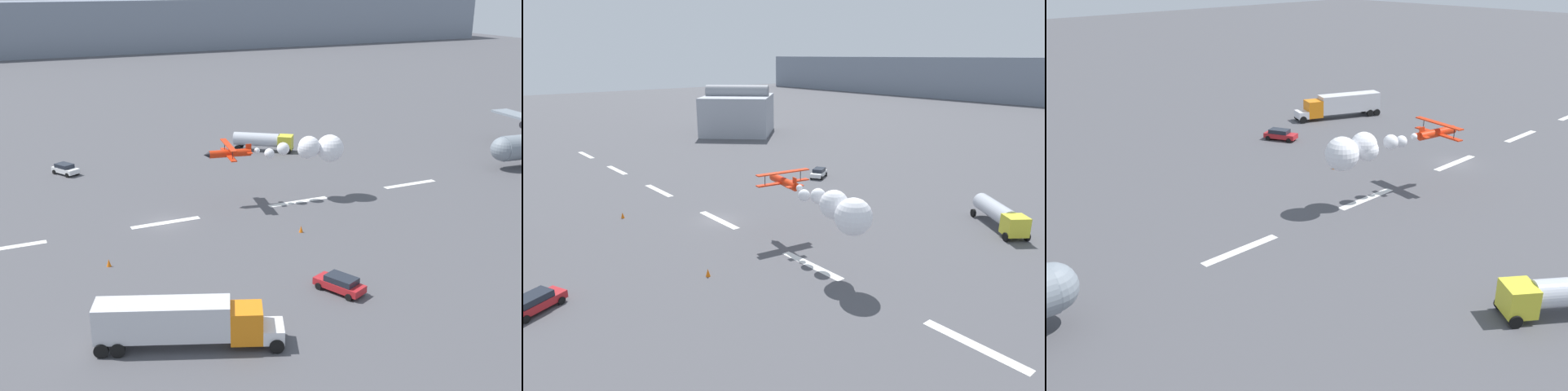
# 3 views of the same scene
# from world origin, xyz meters

# --- Properties ---
(ground_plane) EXTENTS (440.00, 440.00, 0.00)m
(ground_plane) POSITION_xyz_m (0.00, 0.00, 0.00)
(ground_plane) COLOR #4C4C51
(ground_plane) RESTS_ON ground
(runway_stripe_0) EXTENTS (8.00, 0.90, 0.01)m
(runway_stripe_0) POSITION_xyz_m (-51.01, 0.00, 0.01)
(runway_stripe_0) COLOR white
(runway_stripe_0) RESTS_ON ground
(runway_stripe_1) EXTENTS (8.00, 0.90, 0.01)m
(runway_stripe_1) POSITION_xyz_m (-34.01, 0.00, 0.01)
(runway_stripe_1) COLOR white
(runway_stripe_1) RESTS_ON ground
(runway_stripe_2) EXTENTS (8.00, 0.90, 0.01)m
(runway_stripe_2) POSITION_xyz_m (-17.00, 0.00, 0.01)
(runway_stripe_2) COLOR white
(runway_stripe_2) RESTS_ON ground
(runway_stripe_3) EXTENTS (8.00, 0.90, 0.01)m
(runway_stripe_3) POSITION_xyz_m (0.00, 0.00, 0.01)
(runway_stripe_3) COLOR white
(runway_stripe_3) RESTS_ON ground
(runway_stripe_4) EXTENTS (8.00, 0.90, 0.01)m
(runway_stripe_4) POSITION_xyz_m (17.00, 0.00, 0.01)
(runway_stripe_4) COLOR white
(runway_stripe_4) RESTS_ON ground
(runway_stripe_5) EXTENTS (8.00, 0.90, 0.01)m
(runway_stripe_5) POSITION_xyz_m (34.01, 0.00, 0.01)
(runway_stripe_5) COLOR white
(runway_stripe_5) RESTS_ON ground
(stunt_biplane_red) EXTENTS (17.36, 7.40, 3.40)m
(stunt_biplane_red) POSITION_xyz_m (19.14, 1.01, 6.32)
(stunt_biplane_red) COLOR red
(fuel_tanker_truck) EXTENTS (9.02, 7.67, 2.90)m
(fuel_tanker_truck) POSITION_xyz_m (23.70, 24.14, 1.75)
(fuel_tanker_truck) COLOR yellow
(fuel_tanker_truck) RESTS_ON ground
(followme_car_yellow) EXTENTS (3.48, 4.90, 1.52)m
(followme_car_yellow) POSITION_xyz_m (8.94, -22.82, 0.81)
(followme_car_yellow) COLOR #B21E23
(followme_car_yellow) RESTS_ON ground
(airport_staff_sedan) EXTENTS (3.54, 4.39, 1.52)m
(airport_staff_sedan) POSITION_xyz_m (-7.23, 24.28, 0.81)
(airport_staff_sedan) COLOR white
(airport_staff_sedan) RESTS_ON ground
(hangar_building) EXTENTS (25.28, 25.23, 12.39)m
(hangar_building) POSITION_xyz_m (-54.11, 40.08, 5.21)
(hangar_building) COLOR #9EA3AD
(hangar_building) RESTS_ON ground
(traffic_cone_near) EXTENTS (0.44, 0.44, 0.75)m
(traffic_cone_near) POSITION_xyz_m (-8.38, -8.94, 0.38)
(traffic_cone_near) COLOR orange
(traffic_cone_near) RESTS_ON ground
(traffic_cone_far) EXTENTS (0.44, 0.44, 0.75)m
(traffic_cone_far) POSITION_xyz_m (12.52, -9.01, 0.38)
(traffic_cone_far) COLOR orange
(traffic_cone_far) RESTS_ON ground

